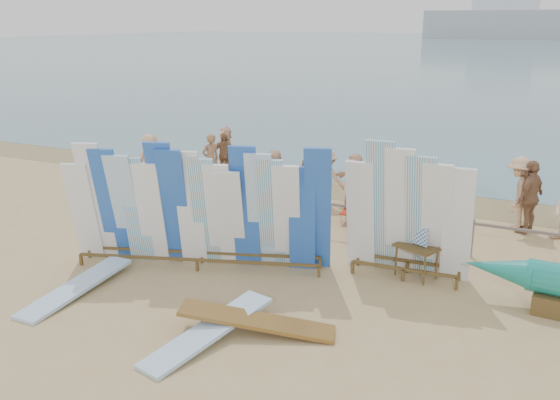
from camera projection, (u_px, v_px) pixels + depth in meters
The scene contains 25 objects.
ground at pixel (254, 275), 12.55m from camera, with size 160.00×160.00×0.00m, color tan.
ocean at pixel (538, 46), 123.42m from camera, with size 320.00×240.00×0.02m, color #456E7C.
wet_sand_strip at pixel (359, 190), 18.79m from camera, with size 40.00×2.60×0.01m, color olive.
distant_ship at pixel (504, 20), 171.79m from camera, with size 45.00×8.00×14.00m.
fence at pixel (308, 208), 14.97m from camera, with size 12.08×0.08×0.90m.
main_surfboard_rack at pixel (198, 212), 12.59m from camera, with size 5.60×2.44×2.82m.
side_surfboard_rack at pixel (408, 217), 12.08m from camera, with size 2.59×0.91×2.94m.
vendor_table at pixel (416, 260), 12.33m from camera, with size 1.02×0.88×1.14m.
flat_board_b at pixel (209, 340), 9.99m from camera, with size 0.56×2.70×0.07m, color #8DB7E1.
flat_board_a at pixel (77, 293), 11.72m from camera, with size 0.56×2.70×0.07m, color #8DB7E1.
flat_board_c at pixel (257, 332), 10.25m from camera, with size 0.56×2.70×0.07m, color brown.
beach_chair_left at pixel (351, 215), 15.70m from camera, with size 0.51×0.53×0.80m.
beach_chair_right at pixel (369, 220), 15.15m from camera, with size 0.76×0.77×0.90m.
stroller at pixel (431, 225), 14.43m from camera, with size 0.53×0.73×0.96m.
beachgoer_2 at pixel (276, 185), 15.88m from camera, with size 0.91×0.44×1.87m, color beige.
beachgoer_3 at pixel (327, 178), 17.13m from camera, with size 1.04×0.43×1.60m, color tan.
beachgoer_0 at pixel (151, 165), 18.07m from camera, with size 0.92×0.44×1.89m, color tan.
beachgoer_extra_1 at pixel (224, 155), 20.13m from camera, with size 0.91×0.39×1.55m, color #8C6042.
beachgoer_9 at pixel (518, 193), 15.08m from camera, with size 1.22×0.51×1.90m, color tan.
beachgoer_1 at pixel (211, 160), 19.20m from camera, with size 0.62×0.34×1.69m, color #8C6042.
beachgoer_6 at pixel (398, 201), 15.04m from camera, with size 0.76×0.36×1.56m, color tan.
beachgoer_11 at pixel (226, 149), 20.85m from camera, with size 1.51×0.49×1.63m, color beige.
beachgoer_10 at pixel (530, 197), 14.79m from camera, with size 1.10×0.48×1.88m, color #8C6042.
beachgoer_5 at pixel (354, 181), 16.81m from camera, with size 1.48×0.48×1.60m, color beige.
beachgoer_4 at pixel (306, 187), 16.24m from camera, with size 0.92×0.40×1.57m, color #8C6042.
Camera 1 is at (5.41, -10.22, 5.17)m, focal length 38.00 mm.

